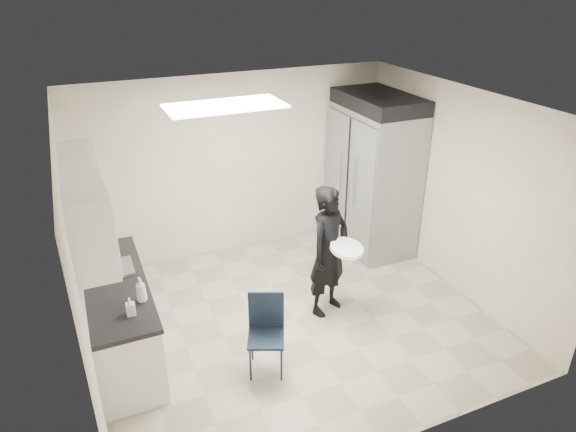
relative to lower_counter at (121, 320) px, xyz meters
name	(u,v)px	position (x,y,z in m)	size (l,w,h in m)	color
floor	(294,319)	(1.95, -0.20, -0.43)	(4.50, 4.50, 0.00)	tan
ceiling	(295,106)	(1.95, -0.20, 2.17)	(4.50, 4.50, 0.00)	silver
back_wall	(237,165)	(1.95, 1.80, 0.87)	(4.50, 4.50, 0.00)	beige
left_wall	(77,265)	(-0.30, -0.20, 0.87)	(4.00, 4.00, 0.00)	beige
right_wall	(457,191)	(4.20, -0.20, 0.87)	(4.00, 4.00, 0.00)	beige
ceiling_panel	(225,106)	(1.35, 0.20, 2.14)	(1.20, 0.60, 0.02)	white
lower_counter	(121,320)	(0.00, 0.00, 0.00)	(0.60, 1.90, 0.86)	silver
countertop	(114,284)	(0.00, 0.00, 0.46)	(0.64, 1.95, 0.05)	black
sink	(114,273)	(0.02, 0.25, 0.44)	(0.42, 0.40, 0.14)	gray
faucet	(92,265)	(-0.18, 0.25, 0.59)	(0.02, 0.02, 0.24)	silver
upper_cabinets	(86,204)	(-0.13, 0.00, 1.40)	(0.35, 1.80, 0.75)	silver
towel_dispenser	(76,183)	(-0.19, 1.15, 1.19)	(0.22, 0.30, 0.35)	black
notice_sticker_left	(79,267)	(-0.29, -0.10, 0.79)	(0.00, 0.12, 0.07)	yellow
notice_sticker_right	(78,261)	(-0.29, 0.10, 0.75)	(0.00, 0.12, 0.07)	yellow
commercial_fridge	(373,180)	(3.78, 1.07, 0.62)	(0.80, 1.35, 2.10)	gray
fridge_compressor	(379,101)	(3.78, 1.07, 1.77)	(0.80, 1.35, 0.20)	black
folding_chair	(266,338)	(1.33, -0.88, -0.01)	(0.37, 0.37, 0.83)	black
man_tuxedo	(329,251)	(2.41, -0.18, 0.39)	(0.60, 0.40, 1.64)	black
bucket_lid	(347,248)	(2.52, -0.40, 0.53)	(0.38, 0.38, 0.05)	silver
soap_bottle_a	(141,290)	(0.22, -0.45, 0.61)	(0.10, 0.10, 0.26)	white
soap_bottle_b	(130,307)	(0.09, -0.63, 0.57)	(0.08, 0.08, 0.18)	#A9ABB5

